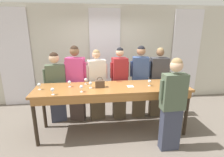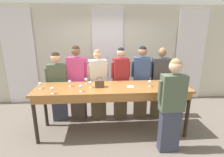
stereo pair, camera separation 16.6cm
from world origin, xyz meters
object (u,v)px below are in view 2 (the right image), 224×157
(wine_glass_back_right, at_px, (150,82))
(wine_glass_front_mid, at_px, (90,83))
(guest_pink_top, at_px, (78,82))
(guest_striped_shirt, at_px, (121,83))
(guest_navy_coat, at_px, (141,82))
(wine_glass_center_right, at_px, (181,81))
(host_pouring, at_px, (172,105))
(wine_glass_center_left, at_px, (166,86))
(wine_glass_center_mid, at_px, (52,89))
(handbag, at_px, (100,83))
(tasting_bar, at_px, (112,92))
(wine_glass_back_left, at_px, (165,78))
(wine_glass_back_mid, at_px, (40,84))
(wine_glass_front_left, at_px, (81,87))
(guest_cream_sweater, at_px, (98,84))
(guest_beige_cap, at_px, (160,83))
(guest_olive_jacket, at_px, (58,86))
(wine_bottle, at_px, (170,82))
(potted_plant, at_px, (177,91))
(wine_glass_near_host, at_px, (70,82))
(wine_glass_front_right, at_px, (86,80))

(wine_glass_back_right, bearing_deg, wine_glass_front_mid, 179.44)
(guest_pink_top, bearing_deg, wine_glass_back_right, -22.66)
(guest_striped_shirt, height_order, guest_navy_coat, guest_navy_coat)
(wine_glass_center_right, relative_size, host_pouring, 0.08)
(wine_glass_center_right, relative_size, wine_glass_back_right, 1.00)
(wine_glass_center_left, height_order, guest_striped_shirt, guest_striped_shirt)
(wine_glass_center_mid, bearing_deg, handbag, 19.92)
(tasting_bar, relative_size, wine_glass_front_mid, 23.93)
(wine_glass_front_mid, height_order, wine_glass_back_left, same)
(wine_glass_back_mid, distance_m, wine_glass_back_right, 2.19)
(guest_pink_top, xyz_separation_m, guest_navy_coat, (1.52, -0.00, -0.02))
(guest_pink_top, bearing_deg, wine_glass_front_left, -79.13)
(wine_glass_back_right, relative_size, guest_cream_sweater, 0.08)
(handbag, height_order, guest_beige_cap, guest_beige_cap)
(guest_olive_jacket, bearing_deg, wine_glass_center_right, -12.38)
(wine_bottle, bearing_deg, potted_plant, 59.66)
(wine_glass_near_host, relative_size, guest_pink_top, 0.07)
(host_pouring, bearing_deg, guest_striped_shirt, 118.82)
(guest_striped_shirt, bearing_deg, wine_glass_back_right, -51.07)
(wine_glass_center_right, relative_size, guest_cream_sweater, 0.08)
(wine_glass_front_left, bearing_deg, wine_bottle, 3.06)
(wine_bottle, height_order, wine_glass_front_right, wine_bottle)
(wine_glass_front_mid, height_order, wine_glass_back_right, same)
(wine_bottle, height_order, host_pouring, host_pouring)
(handbag, bearing_deg, wine_glass_front_right, 140.23)
(wine_glass_center_left, xyz_separation_m, guest_cream_sweater, (-1.30, 0.89, -0.23))
(wine_glass_center_mid, height_order, wine_glass_center_right, same)
(wine_glass_back_mid, bearing_deg, host_pouring, -16.25)
(guest_cream_sweater, relative_size, guest_beige_cap, 0.99)
(guest_striped_shirt, distance_m, guest_navy_coat, 0.50)
(wine_glass_center_right, xyz_separation_m, guest_navy_coat, (-0.69, 0.58, -0.19))
(wine_glass_back_mid, relative_size, guest_striped_shirt, 0.07)
(guest_beige_cap, relative_size, potted_plant, 2.68)
(handbag, height_order, wine_glass_back_left, handbag)
(guest_pink_top, bearing_deg, host_pouring, -36.93)
(guest_beige_cap, bearing_deg, wine_glass_near_host, -166.20)
(wine_glass_center_right, distance_m, host_pouring, 0.89)
(guest_olive_jacket, height_order, guest_striped_shirt, guest_striped_shirt)
(wine_glass_near_host, distance_m, guest_olive_jacket, 0.67)
(wine_glass_center_right, xyz_separation_m, wine_glass_near_host, (-2.30, 0.07, 0.00))
(guest_pink_top, height_order, guest_beige_cap, guest_pink_top)
(wine_glass_back_mid, bearing_deg, guest_navy_coat, 15.68)
(guest_olive_jacket, height_order, guest_beige_cap, guest_beige_cap)
(wine_glass_front_mid, distance_m, wine_glass_center_left, 1.47)
(guest_striped_shirt, distance_m, host_pouring, 1.49)
(wine_glass_front_mid, xyz_separation_m, guest_striped_shirt, (0.69, 0.63, -0.21))
(guest_beige_cap, bearing_deg, wine_glass_front_right, -168.23)
(wine_bottle, bearing_deg, wine_glass_center_mid, -175.54)
(wine_glass_front_left, distance_m, wine_glass_center_left, 1.62)
(wine_glass_center_right, bearing_deg, guest_navy_coat, 139.71)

